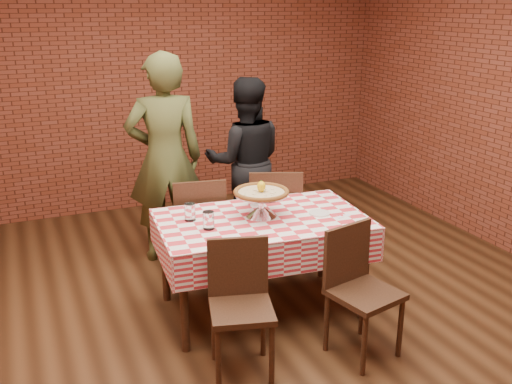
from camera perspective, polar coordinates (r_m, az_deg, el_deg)
ground at (r=4.37m, az=0.19°, el=-13.29°), size 6.00×6.00×0.00m
back_wall at (r=6.64m, az=-10.28°, el=10.76°), size 5.50×0.00×5.50m
table at (r=4.45m, az=0.57°, el=-7.20°), size 1.59×1.03×0.75m
tablecloth at (r=4.34m, az=0.58°, el=-4.19°), size 1.63×1.07×0.26m
pizza_stand at (r=4.30m, az=0.52°, el=-1.27°), size 0.50×0.50×0.18m
pizza at (r=4.27m, az=0.53°, el=-0.06°), size 0.51×0.51×0.03m
lemon at (r=4.25m, az=0.53°, el=0.54°), size 0.08×0.08×0.08m
water_glass_left at (r=4.09m, az=-4.70°, el=-2.80°), size 0.09×0.09×0.13m
water_glass_right at (r=4.26m, az=-6.53°, el=-1.97°), size 0.09×0.09×0.13m
side_plate at (r=4.40m, az=6.26°, el=-2.08°), size 0.17×0.17×0.01m
sweetener_packet_a at (r=4.35m, az=8.21°, el=-2.49°), size 0.05×0.04×0.00m
sweetener_packet_b at (r=4.39m, az=8.93°, el=-2.29°), size 0.06×0.05×0.00m
condiment_caddy at (r=4.57m, az=-0.26°, el=-0.39°), size 0.11×0.10×0.14m
chair_near_left at (r=3.70m, az=-1.43°, el=-11.79°), size 0.48×0.48×0.87m
chair_near_right at (r=3.94m, az=10.71°, el=-9.97°), size 0.49×0.49×0.89m
chair_far_left at (r=4.99m, az=-5.76°, el=-3.32°), size 0.50×0.50×0.91m
chair_far_right at (r=5.15m, az=1.81°, el=-2.41°), size 0.58×0.58×0.93m
diner_olive at (r=5.24m, az=-8.97°, el=3.25°), size 0.74×0.54×1.90m
diner_black at (r=5.61m, az=-1.07°, el=3.05°), size 0.93×0.82×1.62m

